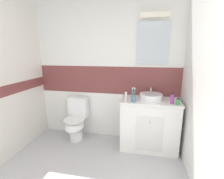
{
  "coord_description": "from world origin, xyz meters",
  "views": [
    {
      "loc": [
        0.67,
        -0.4,
        1.6
      ],
      "look_at": [
        0.21,
        1.9,
        1.05
      ],
      "focal_mm": 25.55,
      "sensor_mm": 36.0,
      "label": 1
    }
  ],
  "objects_px": {
    "toilet": "(76,120)",
    "sink_basin": "(151,97)",
    "toothpaste_tube_upright": "(126,96)",
    "toothbrush_cup": "(133,98)",
    "soap_dispenser": "(172,99)",
    "perfume_flask_small": "(178,101)"
  },
  "relations": [
    {
      "from": "toilet",
      "to": "sink_basin",
      "type": "bearing_deg",
      "value": -0.59
    },
    {
      "from": "sink_basin",
      "to": "toothpaste_tube_upright",
      "type": "bearing_deg",
      "value": -159.42
    },
    {
      "from": "toothbrush_cup",
      "to": "toothpaste_tube_upright",
      "type": "xyz_separation_m",
      "value": [
        -0.12,
        0.02,
        0.03
      ]
    },
    {
      "from": "soap_dispenser",
      "to": "toothpaste_tube_upright",
      "type": "xyz_separation_m",
      "value": [
        -0.69,
        0.0,
        0.01
      ]
    },
    {
      "from": "toothbrush_cup",
      "to": "perfume_flask_small",
      "type": "bearing_deg",
      "value": -0.95
    },
    {
      "from": "perfume_flask_small",
      "to": "toothbrush_cup",
      "type": "bearing_deg",
      "value": 179.05
    },
    {
      "from": "toilet",
      "to": "perfume_flask_small",
      "type": "height_order",
      "value": "perfume_flask_small"
    },
    {
      "from": "toothbrush_cup",
      "to": "soap_dispenser",
      "type": "xyz_separation_m",
      "value": [
        0.57,
        0.01,
        0.02
      ]
    },
    {
      "from": "toothbrush_cup",
      "to": "soap_dispenser",
      "type": "relative_size",
      "value": 1.3
    },
    {
      "from": "sink_basin",
      "to": "toothbrush_cup",
      "type": "xyz_separation_m",
      "value": [
        -0.27,
        -0.16,
        -0.0
      ]
    },
    {
      "from": "sink_basin",
      "to": "perfume_flask_small",
      "type": "distance_m",
      "value": 0.42
    },
    {
      "from": "soap_dispenser",
      "to": "toothpaste_tube_upright",
      "type": "bearing_deg",
      "value": 179.73
    },
    {
      "from": "soap_dispenser",
      "to": "perfume_flask_small",
      "type": "bearing_deg",
      "value": -15.82
    },
    {
      "from": "toilet",
      "to": "perfume_flask_small",
      "type": "bearing_deg",
      "value": -6.21
    },
    {
      "from": "perfume_flask_small",
      "to": "toothpaste_tube_upright",
      "type": "distance_m",
      "value": 0.77
    },
    {
      "from": "toilet",
      "to": "toothbrush_cup",
      "type": "height_order",
      "value": "toothbrush_cup"
    },
    {
      "from": "toothbrush_cup",
      "to": "toothpaste_tube_upright",
      "type": "distance_m",
      "value": 0.12
    },
    {
      "from": "toothpaste_tube_upright",
      "to": "perfume_flask_small",
      "type": "bearing_deg",
      "value": -1.93
    },
    {
      "from": "soap_dispenser",
      "to": "toilet",
      "type": "bearing_deg",
      "value": 174.27
    },
    {
      "from": "toilet",
      "to": "soap_dispenser",
      "type": "bearing_deg",
      "value": -5.73
    },
    {
      "from": "toilet",
      "to": "toothbrush_cup",
      "type": "relative_size",
      "value": 3.44
    },
    {
      "from": "sink_basin",
      "to": "toilet",
      "type": "distance_m",
      "value": 1.43
    }
  ]
}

